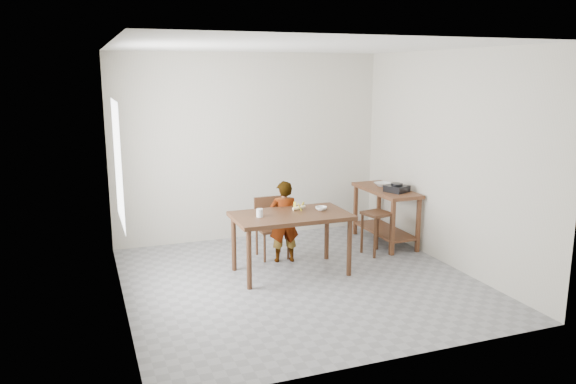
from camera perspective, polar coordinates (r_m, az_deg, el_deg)
name	(u,v)px	position (r m, az deg, el deg)	size (l,w,h in m)	color
floor	(300,283)	(6.74, 1.21, -9.19)	(4.00, 4.00, 0.04)	gray
ceiling	(301,44)	(6.29, 1.32, 14.77)	(4.00, 4.00, 0.04)	white
wall_back	(249,147)	(8.26, -3.95, 4.59)	(4.00, 0.04, 2.70)	beige
wall_front	(393,209)	(4.60, 10.63, -1.68)	(4.00, 0.04, 2.70)	beige
wall_left	(115,181)	(5.94, -17.16, 1.11)	(0.04, 4.00, 2.70)	beige
wall_right	(449,159)	(7.35, 16.07, 3.21)	(0.04, 4.00, 2.70)	beige
window_pane	(118,163)	(6.11, -16.90, 2.85)	(0.02, 1.10, 1.30)	white
dining_table	(291,244)	(6.87, 0.29, -5.27)	(1.40, 0.80, 0.75)	#412515
prep_counter	(385,216)	(8.20, 9.85, -2.39)	(0.50, 1.20, 0.80)	#57311D
child	(284,222)	(7.25, -0.45, -3.02)	(0.39, 0.26, 1.07)	white
dining_chair	(272,228)	(7.45, -1.61, -3.71)	(0.38, 0.38, 0.79)	#412515
stool	(376,233)	(7.71, 8.95, -4.13)	(0.33, 0.33, 0.58)	#412515
glass_tumbler	(260,213)	(6.63, -2.90, -2.13)	(0.08, 0.08, 0.10)	silver
small_bowl	(321,208)	(6.96, 3.38, -1.67)	(0.14, 0.14, 0.05)	silver
banana	(299,207)	(6.96, 1.11, -1.56)	(0.19, 0.13, 0.07)	#FFDA5F
serving_bowl	(383,184)	(8.26, 9.58, 0.77)	(0.23, 0.23, 0.06)	silver
gas_burner	(397,189)	(7.91, 10.99, 0.34)	(0.27, 0.27, 0.09)	black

